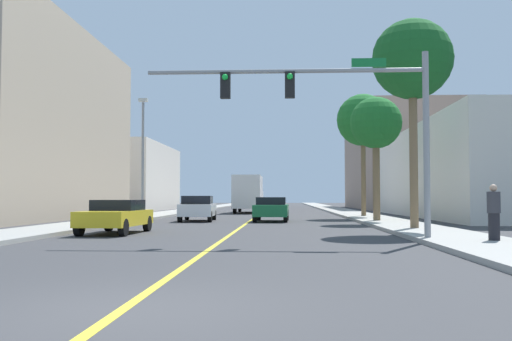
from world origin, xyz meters
name	(u,v)px	position (x,y,z in m)	size (l,w,h in m)	color
ground	(261,214)	(0.00, 42.00, 0.00)	(192.00, 192.00, 0.00)	#38383A
sidewalk_left	(174,213)	(-7.60, 42.00, 0.07)	(2.95, 168.00, 0.15)	#9E9B93
sidewalk_right	(349,213)	(7.60, 42.00, 0.07)	(2.95, 168.00, 0.15)	#9E9B93
lane_marking_center	(261,214)	(0.00, 42.00, 0.00)	(0.16, 144.00, 0.01)	yellow
building_left_near	(3,124)	(-16.64, 29.48, 6.26)	(11.08, 22.15, 12.51)	tan
building_left_far	(103,178)	(-18.14, 54.97, 3.60)	(14.06, 17.72, 7.19)	silver
building_right_near	(482,172)	(16.46, 35.06, 3.23)	(10.71, 27.79, 6.45)	silver
building_right_far	(403,161)	(16.93, 64.75, 5.96)	(11.64, 26.35, 11.93)	gray
traffic_signal_mast	(338,104)	(3.75, 11.09, 4.38)	(9.02, 0.36, 5.89)	gray
street_lamp	(143,151)	(-6.63, 27.17, 4.24)	(0.56, 0.28, 7.34)	gray
palm_near	(412,61)	(7.38, 16.62, 7.08)	(3.34, 3.34, 8.68)	brown
palm_mid	(376,124)	(7.08, 24.24, 5.41)	(2.85, 2.85, 6.78)	brown
palm_far	(363,121)	(7.43, 31.88, 6.65)	(3.57, 3.57, 8.34)	brown
car_white	(198,208)	(-3.07, 26.24, 0.77)	(2.10, 4.47, 1.49)	white
car_yellow	(116,216)	(-4.49, 14.71, 0.69)	(1.98, 4.27, 1.30)	gold
car_green	(271,209)	(1.29, 26.02, 0.73)	(2.04, 4.30, 1.41)	#196638
delivery_truck	(248,194)	(-1.19, 44.09, 1.74)	(2.44, 8.72, 3.31)	silver
pedestrian	(494,212)	(8.13, 9.87, 0.96)	(0.38, 0.38, 1.63)	black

